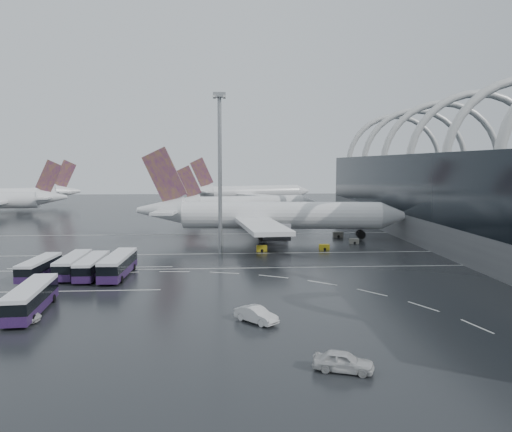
{
  "coord_description": "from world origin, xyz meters",
  "views": [
    {
      "loc": [
        -0.77,
        -85.94,
        17.81
      ],
      "look_at": [
        5.62,
        16.71,
        7.0
      ],
      "focal_mm": 35.0,
      "sensor_mm": 36.0,
      "label": 1
    }
  ],
  "objects": [
    {
      "name": "ground",
      "position": [
        0.0,
        0.0,
        0.0
      ],
      "size": [
        420.0,
        420.0,
        0.0
      ],
      "primitive_type": "plane",
      "color": "black",
      "rests_on": "ground"
    },
    {
      "name": "gse_cart_belly_a",
      "position": [
        19.75,
        15.34,
        0.56
      ],
      "size": [
        2.06,
        1.21,
        1.12
      ],
      "primitive_type": "cube",
      "color": "gold",
      "rests_on": "ground"
    },
    {
      "name": "airliner_main",
      "position": [
        9.2,
        30.91,
        5.46
      ],
      "size": [
        64.48,
        56.28,
        21.82
      ],
      "rotation": [
        0.0,
        0.0,
        -0.1
      ],
      "color": "white",
      "rests_on": "ground"
    },
    {
      "name": "airliner_gate_c",
      "position": [
        9.66,
        130.61,
        5.12
      ],
      "size": [
        55.77,
        50.84,
        20.47
      ],
      "rotation": [
        0.0,
        0.0,
        0.35
      ],
      "color": "white",
      "rests_on": "ground"
    },
    {
      "name": "terminal",
      "position": [
        61.56,
        19.84,
        10.87
      ],
      "size": [
        42.0,
        160.0,
        34.9
      ],
      "color": "#5A5C60",
      "rests_on": "ground"
    },
    {
      "name": "bus_row_near_b",
      "position": [
        -25.19,
        -5.61,
        1.72
      ],
      "size": [
        3.12,
        12.7,
        3.12
      ],
      "rotation": [
        0.0,
        0.0,
        1.58
      ],
      "color": "#23133C",
      "rests_on": "ground"
    },
    {
      "name": "lane_marking_far",
      "position": [
        0.0,
        40.0,
        0.01
      ],
      "size": [
        120.0,
        0.25,
        0.01
      ],
      "primitive_type": "cube",
      "color": "white",
      "rests_on": "ground"
    },
    {
      "name": "lane_marking_mid",
      "position": [
        0.0,
        12.0,
        0.01
      ],
      "size": [
        120.0,
        0.25,
        0.01
      ],
      "primitive_type": "cube",
      "color": "white",
      "rests_on": "ground"
    },
    {
      "name": "bus_row_near_c",
      "position": [
        -21.86,
        -6.89,
        1.69
      ],
      "size": [
        3.02,
        12.51,
        3.08
      ],
      "rotation": [
        0.0,
        0.0,
        1.57
      ],
      "color": "#23133C",
      "rests_on": "ground"
    },
    {
      "name": "lane_marking_near",
      "position": [
        0.0,
        -2.0,
        0.01
      ],
      "size": [
        120.0,
        0.25,
        0.01
      ],
      "primitive_type": "cube",
      "color": "white",
      "rests_on": "ground"
    },
    {
      "name": "gse_cart_belly_d",
      "position": [
        28.03,
        22.92,
        0.54
      ],
      "size": [
        1.99,
        1.18,
        1.09
      ],
      "primitive_type": "cube",
      "color": "slate",
      "rests_on": "ground"
    },
    {
      "name": "bus_row_near_a",
      "position": [
        -30.01,
        -6.89,
        1.62
      ],
      "size": [
        3.31,
        12.1,
        2.95
      ],
      "rotation": [
        0.0,
        0.0,
        1.52
      ],
      "color": "#23133C",
      "rests_on": "ground"
    },
    {
      "name": "van_curve_a",
      "position": [
        -24.2,
        -29.76,
        0.71
      ],
      "size": [
        5.3,
        2.8,
        1.42
      ],
      "primitive_type": "imported",
      "rotation": [
        0.0,
        0.0,
        1.48
      ],
      "color": "silver",
      "rests_on": "ground"
    },
    {
      "name": "bus_bay_line_north",
      "position": [
        -24.0,
        0.0,
        0.01
      ],
      "size": [
        28.0,
        0.25,
        0.01
      ],
      "primitive_type": "cube",
      "color": "white",
      "rests_on": "ground"
    },
    {
      "name": "jet_remote_mid",
      "position": [
        -78.15,
        93.32,
        4.98
      ],
      "size": [
        44.35,
        35.77,
        19.3
      ],
      "rotation": [
        0.0,
        0.0,
        3.24
      ],
      "color": "white",
      "rests_on": "ground"
    },
    {
      "name": "floodlight_mast",
      "position": [
        -1.75,
        12.77,
        19.8
      ],
      "size": [
        2.41,
        2.41,
        31.48
      ],
      "color": "gray",
      "rests_on": "ground"
    },
    {
      "name": "airliner_gate_b",
      "position": [
        5.65,
        80.74,
        4.34
      ],
      "size": [
        49.62,
        43.91,
        17.34
      ],
      "rotation": [
        0.0,
        0.0,
        0.22
      ],
      "color": "white",
      "rests_on": "ground"
    },
    {
      "name": "van_curve_b",
      "position": [
        9.31,
        -45.18,
        0.89
      ],
      "size": [
        5.61,
        3.72,
        1.78
      ],
      "primitive_type": "imported",
      "rotation": [
        0.0,
        0.0,
        1.23
      ],
      "color": "silver",
      "rests_on": "ground"
    },
    {
      "name": "jet_remote_far",
      "position": [
        -82.71,
        124.13,
        5.05
      ],
      "size": [
        43.27,
        35.3,
        19.57
      ],
      "rotation": [
        0.0,
        0.0,
        3.55
      ],
      "color": "white",
      "rests_on": "ground"
    },
    {
      "name": "gse_cart_belly_c",
      "position": [
        6.66,
        14.34,
        0.58
      ],
      "size": [
        2.14,
        1.26,
        1.17
      ],
      "primitive_type": "cube",
      "color": "gold",
      "rests_on": "ground"
    },
    {
      "name": "bus_row_far_b",
      "position": [
        -24.04,
        -26.15,
        1.83
      ],
      "size": [
        4.1,
        13.69,
        3.32
      ],
      "rotation": [
        0.0,
        0.0,
        1.65
      ],
      "color": "#23133C",
      "rests_on": "ground"
    },
    {
      "name": "gse_cart_belly_b",
      "position": [
        26.61,
        32.71,
        0.64
      ],
      "size": [
        2.36,
        1.4,
        1.29
      ],
      "primitive_type": "cube",
      "color": "slate",
      "rests_on": "ground"
    },
    {
      "name": "bus_row_near_d",
      "position": [
        -17.75,
        -7.01,
        1.9
      ],
      "size": [
        3.66,
        14.12,
        3.46
      ],
      "rotation": [
        0.0,
        0.0,
        1.54
      ],
      "color": "#23133C",
      "rests_on": "ground"
    },
    {
      "name": "van_curve_c",
      "position": [
        2.65,
        -31.42,
        0.89
      ],
      "size": [
        5.05,
        5.22,
        1.78
      ],
      "primitive_type": "imported",
      "rotation": [
        0.0,
        0.0,
        0.75
      ],
      "color": "silver",
      "rests_on": "ground"
    },
    {
      "name": "bus_bay_line_south",
      "position": [
        -24.0,
        -16.0,
        0.01
      ],
      "size": [
        28.0,
        0.25,
        0.01
      ],
      "primitive_type": "cube",
      "color": "white",
      "rests_on": "ground"
    }
  ]
}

